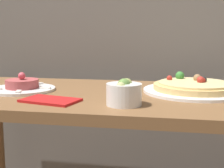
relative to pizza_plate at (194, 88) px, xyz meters
name	(u,v)px	position (x,y,z in m)	size (l,w,h in m)	color
dining_table	(114,125)	(-0.29, -0.07, -0.14)	(1.38, 0.63, 0.78)	brown
pizza_plate	(194,88)	(0.00, 0.00, 0.00)	(0.38, 0.38, 0.07)	white
tartare_plate	(22,87)	(-0.64, -0.08, 0.00)	(0.25, 0.25, 0.07)	white
small_bowl	(124,93)	(-0.23, -0.25, 0.02)	(0.11, 0.11, 0.08)	white
napkin	(50,100)	(-0.46, -0.25, -0.01)	(0.20, 0.15, 0.01)	red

